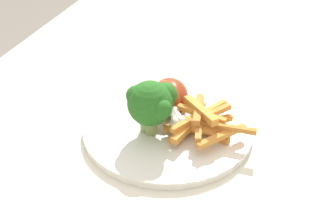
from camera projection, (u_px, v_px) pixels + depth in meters
The scene contains 7 objects.
dining_table at pixel (194, 164), 0.66m from camera, with size 1.29×0.85×0.73m.
dinner_plate at pixel (168, 126), 0.58m from camera, with size 0.25×0.25×0.01m, color white.
broccoli_floret_front at pixel (145, 104), 0.54m from camera, with size 0.05×0.05×0.07m.
broccoli_floret_middle at pixel (151, 103), 0.53m from camera, with size 0.07×0.07×0.08m.
carrot_fries_pile at pixel (200, 120), 0.55m from camera, with size 0.12×0.13×0.04m.
chicken_drumstick_near at pixel (168, 97), 0.60m from camera, with size 0.11×0.08×0.05m.
chicken_drumstick_far at pixel (171, 96), 0.60m from camera, with size 0.12×0.08×0.04m.
Camera 1 is at (-0.48, -0.09, 1.09)m, focal length 41.34 mm.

